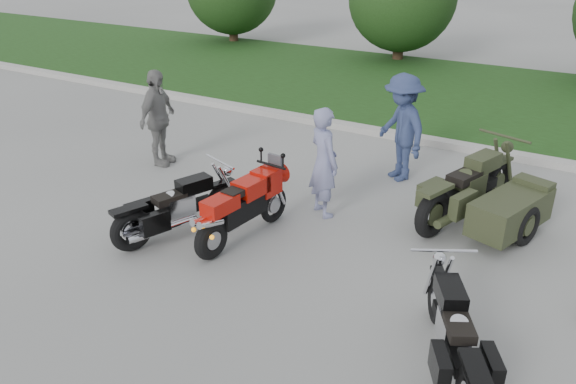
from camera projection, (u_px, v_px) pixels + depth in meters
The scene contains 10 objects.
ground at pixel (254, 267), 7.71m from camera, with size 80.00×80.00×0.00m, color #A1A19B.
curb at pixel (405, 137), 12.36m from camera, with size 60.00×0.30×0.15m, color #AFACA5.
grass_strip at pixel (457, 94), 15.60m from camera, with size 60.00×8.00×0.14m, color #24581E.
sportbike_red at pixel (242, 206), 8.16m from camera, with size 0.48×1.99×0.94m.
cruiser_left at pixel (174, 210), 8.33m from camera, with size 0.88×2.09×0.84m.
cruiser_right at pixel (456, 339), 5.71m from camera, with size 1.13×1.94×0.82m.
cruiser_sidecar at pixel (491, 203), 8.47m from camera, with size 1.72×2.51×1.00m.
person_stripe at pixel (324, 162), 8.81m from camera, with size 0.65×0.43×1.79m, color #8286B0.
person_denim at pixel (401, 128), 10.08m from camera, with size 1.27×0.73×1.96m, color navy.
person_back at pixel (158, 118), 10.74m from camera, with size 1.09×0.46×1.87m, color gray.
Camera 1 is at (3.73, -5.41, 4.19)m, focal length 35.00 mm.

